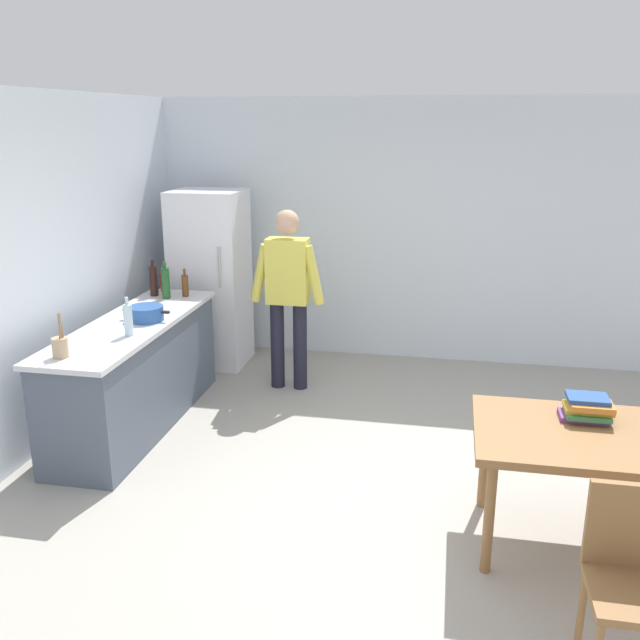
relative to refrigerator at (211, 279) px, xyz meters
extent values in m
plane|color=#9E998E|center=(1.90, -2.40, -0.90)|extent=(14.00, 14.00, 0.00)
cube|color=silver|center=(1.90, 0.60, 0.45)|extent=(6.40, 0.12, 2.70)
cube|color=silver|center=(-0.70, -2.20, 0.45)|extent=(0.12, 5.60, 2.70)
cube|color=#4C5666|center=(-0.10, -1.60, -0.47)|extent=(0.60, 2.12, 0.86)
cube|color=silver|center=(-0.10, -1.60, -0.02)|extent=(0.64, 2.20, 0.04)
cube|color=white|center=(0.00, 0.00, 0.00)|extent=(0.70, 0.64, 1.80)
cylinder|color=#B2B2B7|center=(0.22, -0.34, 0.20)|extent=(0.02, 0.02, 0.40)
cylinder|color=#1E1E2D|center=(0.84, -0.55, -0.48)|extent=(0.13, 0.13, 0.84)
cylinder|color=#1E1E2D|center=(1.06, -0.55, -0.48)|extent=(0.13, 0.13, 0.84)
cube|color=#D8CC4C|center=(0.95, -0.55, 0.24)|extent=(0.38, 0.22, 0.60)
sphere|color=tan|center=(0.95, -0.55, 0.69)|extent=(0.22, 0.22, 0.22)
cylinder|color=#D8CC4C|center=(0.70, -0.59, 0.22)|extent=(0.20, 0.09, 0.55)
cylinder|color=#D8CC4C|center=(1.20, -0.59, 0.22)|extent=(0.20, 0.09, 0.55)
cube|color=olive|center=(3.30, -2.70, -0.18)|extent=(1.40, 0.90, 0.05)
cylinder|color=olive|center=(2.70, -3.05, -0.55)|extent=(0.06, 0.06, 0.70)
cylinder|color=olive|center=(2.70, -2.35, -0.55)|extent=(0.06, 0.06, 0.70)
cylinder|color=olive|center=(3.12, -3.57, -0.68)|extent=(0.04, 0.04, 0.45)
cube|color=olive|center=(3.30, -3.75, -0.43)|extent=(0.42, 0.42, 0.04)
cube|color=olive|center=(3.30, -3.56, -0.20)|extent=(0.42, 0.04, 0.42)
cylinder|color=#285193|center=(0.00, -1.54, 0.06)|extent=(0.28, 0.28, 0.12)
cube|color=black|center=(-0.17, -1.54, 0.08)|extent=(0.06, 0.03, 0.02)
cube|color=black|center=(0.17, -1.54, 0.08)|extent=(0.06, 0.03, 0.02)
cylinder|color=tan|center=(-0.19, -2.48, 0.07)|extent=(0.11, 0.11, 0.14)
cylinder|color=olive|center=(-0.18, -2.48, 0.21)|extent=(0.02, 0.05, 0.22)
cylinder|color=olive|center=(-0.18, -2.49, 0.21)|extent=(0.02, 0.04, 0.22)
cylinder|color=#1E5123|center=(-0.13, -0.82, 0.14)|extent=(0.08, 0.08, 0.28)
cylinder|color=#1E5123|center=(-0.13, -0.82, 0.31)|extent=(0.03, 0.03, 0.06)
cylinder|color=black|center=(-0.28, -0.76, 0.14)|extent=(0.08, 0.08, 0.28)
cylinder|color=black|center=(-0.28, -0.76, 0.31)|extent=(0.03, 0.03, 0.06)
cylinder|color=#5B3314|center=(0.02, -0.73, 0.10)|extent=(0.06, 0.06, 0.20)
cylinder|color=#5B3314|center=(0.02, -0.73, 0.23)|extent=(0.02, 0.02, 0.06)
cylinder|color=#B22319|center=(-0.25, -0.60, 0.09)|extent=(0.06, 0.06, 0.18)
cylinder|color=#B22319|center=(-0.25, -0.60, 0.21)|extent=(0.02, 0.02, 0.06)
cylinder|color=silver|center=(0.04, -1.93, 0.12)|extent=(0.07, 0.07, 0.24)
cylinder|color=silver|center=(0.04, -1.93, 0.27)|extent=(0.03, 0.03, 0.06)
cube|color=#753D7F|center=(3.24, -2.51, -0.13)|extent=(0.28, 0.17, 0.03)
cube|color=#387A47|center=(3.26, -2.53, -0.11)|extent=(0.25, 0.20, 0.03)
cube|color=gold|center=(3.27, -2.51, -0.08)|extent=(0.27, 0.17, 0.02)
cube|color=orange|center=(3.28, -2.53, -0.05)|extent=(0.25, 0.17, 0.03)
cube|color=#284C8E|center=(3.26, -2.50, -0.02)|extent=(0.24, 0.18, 0.03)
camera|label=1|loc=(2.41, -6.50, 1.58)|focal=38.29mm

